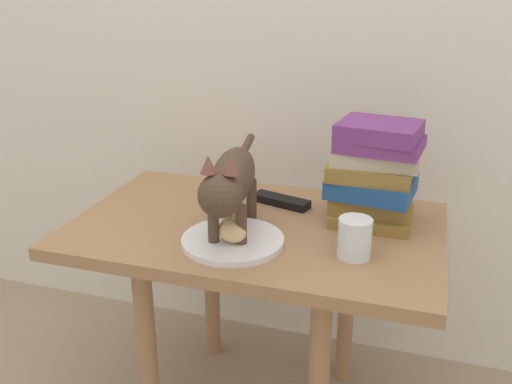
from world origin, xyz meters
The scene contains 7 objects.
side_table centered at (0.00, 0.00, 0.47)m, with size 0.86×0.53×0.55m.
plate centered at (-0.02, -0.11, 0.55)m, with size 0.22×0.22×0.01m, color white.
bread_roll centered at (-0.01, -0.13, 0.58)m, with size 0.08×0.06×0.05m, color #E0BC7A.
cat centered at (-0.03, -0.08, 0.68)m, with size 0.14×0.47×0.23m.
book_stack centered at (0.25, 0.09, 0.67)m, with size 0.21×0.18×0.24m.
candle_jar centered at (0.24, -0.10, 0.58)m, with size 0.07×0.07×0.08m.
tv_remote centered at (0.03, 0.13, 0.56)m, with size 0.15×0.04×0.02m, color black.
Camera 1 is at (0.36, -1.16, 1.10)m, focal length 39.87 mm.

